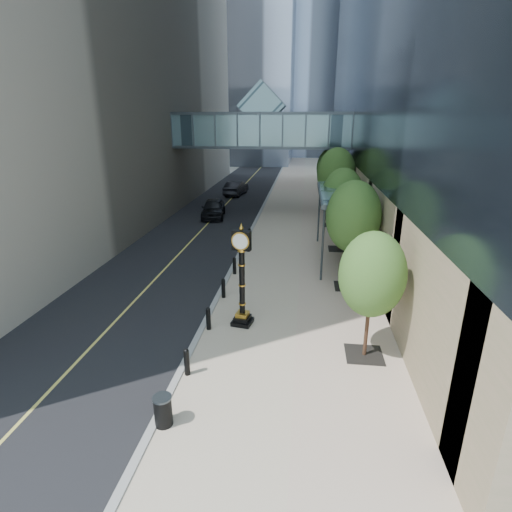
# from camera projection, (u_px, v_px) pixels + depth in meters

# --- Properties ---
(ground) EXTENTS (320.00, 320.00, 0.00)m
(ground) POSITION_uv_depth(u_px,v_px,m) (261.00, 401.00, 12.73)
(ground) COLOR gray
(ground) RESTS_ON ground
(road) EXTENTS (8.00, 180.00, 0.02)m
(road) POSITION_uv_depth(u_px,v_px,m) (241.00, 189.00, 51.05)
(road) COLOR black
(road) RESTS_ON ground
(sidewalk) EXTENTS (8.00, 180.00, 0.06)m
(sidewalk) POSITION_uv_depth(u_px,v_px,m) (304.00, 190.00, 50.13)
(sidewalk) COLOR tan
(sidewalk) RESTS_ON ground
(curb) EXTENTS (0.25, 180.00, 0.07)m
(curb) POSITION_uv_depth(u_px,v_px,m) (272.00, 189.00, 50.59)
(curb) COLOR gray
(curb) RESTS_ON ground
(distant_tower_c) EXTENTS (22.00, 22.00, 65.00)m
(distant_tower_c) POSITION_uv_depth(u_px,v_px,m) (286.00, 31.00, 115.37)
(distant_tower_c) COLOR #9DABC6
(distant_tower_c) RESTS_ON ground
(skywalk) EXTENTS (17.00, 4.20, 5.80)m
(skywalk) POSITION_uv_depth(u_px,v_px,m) (262.00, 128.00, 36.82)
(skywalk) COLOR slate
(skywalk) RESTS_ON ground
(entrance_canopy) EXTENTS (3.00, 8.00, 4.38)m
(entrance_canopy) POSITION_uv_depth(u_px,v_px,m) (344.00, 194.00, 24.10)
(entrance_canopy) COLOR #383F44
(entrance_canopy) RESTS_ON ground
(bollard_row) EXTENTS (0.20, 16.20, 0.90)m
(bollard_row) POSITION_uv_depth(u_px,v_px,m) (229.00, 277.00, 21.32)
(bollard_row) COLOR black
(bollard_row) RESTS_ON sidewalk
(street_trees) EXTENTS (3.08, 28.61, 6.33)m
(street_trees) POSITION_uv_depth(u_px,v_px,m) (341.00, 188.00, 27.74)
(street_trees) COLOR black
(street_trees) RESTS_ON sidewalk
(street_clock) EXTENTS (0.96, 0.96, 4.39)m
(street_clock) POSITION_uv_depth(u_px,v_px,m) (242.00, 283.00, 16.78)
(street_clock) COLOR black
(street_clock) RESTS_ON sidewalk
(trash_bin) EXTENTS (0.63, 0.63, 0.90)m
(trash_bin) POSITION_uv_depth(u_px,v_px,m) (163.00, 412.00, 11.54)
(trash_bin) COLOR black
(trash_bin) RESTS_ON sidewalk
(pedestrian) EXTENTS (0.72, 0.52, 1.86)m
(pedestrian) POSITION_uv_depth(u_px,v_px,m) (357.00, 247.00, 24.69)
(pedestrian) COLOR beige
(pedestrian) RESTS_ON sidewalk
(car_near) EXTENTS (2.59, 5.08, 1.66)m
(car_near) POSITION_uv_depth(u_px,v_px,m) (213.00, 208.00, 36.05)
(car_near) COLOR black
(car_near) RESTS_ON road
(car_far) EXTENTS (2.32, 5.09, 1.62)m
(car_far) POSITION_uv_depth(u_px,v_px,m) (236.00, 188.00, 46.63)
(car_far) COLOR black
(car_far) RESTS_ON road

